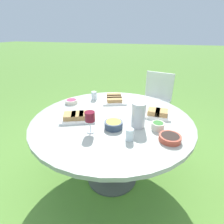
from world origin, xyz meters
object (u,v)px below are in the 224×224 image
chair_near_right (156,97)px  wine_glass (90,117)px  dining_table (112,126)px  water_pitcher (138,115)px

chair_near_right → wine_glass: bearing=-15.4°
dining_table → water_pitcher: bearing=70.4°
chair_near_right → water_pitcher: bearing=-3.6°
dining_table → water_pitcher: water_pitcher is taller
wine_glass → water_pitcher: bearing=119.7°
chair_near_right → wine_glass: wine_glass is taller
dining_table → chair_near_right: size_ratio=1.66×
water_pitcher → wine_glass: 0.40m
dining_table → wine_glass: 0.38m
dining_table → water_pitcher: (0.09, 0.26, 0.20)m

